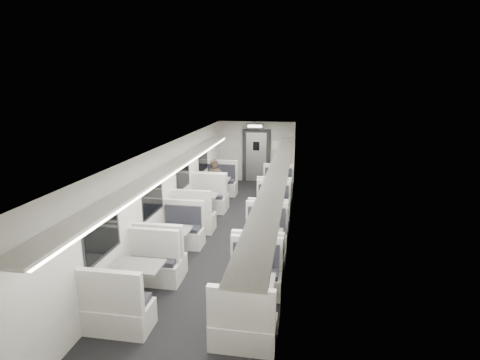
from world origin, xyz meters
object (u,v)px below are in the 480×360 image
(passenger, at_px, (215,183))
(booth_left_a, at_px, (216,190))
(booth_right_b, at_px, (271,214))
(booth_right_c, at_px, (263,246))
(booth_left_c, at_px, (172,244))
(vestibule_door, at_px, (256,156))
(booth_left_d, at_px, (139,283))
(booth_left_b, at_px, (202,207))
(booth_right_a, at_px, (276,192))
(exit_sign, at_px, (255,126))
(booth_right_d, at_px, (250,297))

(passenger, bearing_deg, booth_left_a, 92.66)
(booth_right_b, distance_m, booth_right_c, 2.16)
(booth_left_c, relative_size, vestibule_door, 0.98)
(booth_left_a, height_order, booth_right_c, booth_left_a)
(booth_left_d, height_order, booth_right_b, booth_left_d)
(booth_left_b, xyz_separation_m, booth_right_a, (2.00, 1.90, -0.02))
(exit_sign, bearing_deg, booth_right_b, -77.07)
(booth_right_c, bearing_deg, booth_left_b, 130.42)
(booth_left_c, bearing_deg, booth_right_c, 5.74)
(booth_right_d, distance_m, exit_sign, 8.80)
(booth_right_c, bearing_deg, booth_right_a, 90.00)
(booth_left_a, xyz_separation_m, booth_left_c, (0.00, -4.35, -0.03))
(booth_left_b, height_order, passenger, passenger)
(booth_right_a, bearing_deg, booth_left_b, -136.48)
(booth_left_b, relative_size, exit_sign, 3.56)
(booth_left_d, height_order, booth_right_c, booth_left_d)
(booth_left_d, xyz_separation_m, vestibule_door, (1.00, 8.93, 0.66))
(booth_right_c, relative_size, booth_right_d, 1.03)
(booth_left_d, relative_size, booth_right_b, 1.04)
(booth_left_b, xyz_separation_m, booth_left_c, (0.00, -2.55, -0.03))
(booth_right_d, bearing_deg, booth_left_d, 177.25)
(booth_left_c, height_order, passenger, passenger)
(booth_right_b, relative_size, vestibule_door, 0.96)
(vestibule_door, distance_m, exit_sign, 1.33)
(vestibule_door, bearing_deg, booth_right_b, -78.34)
(booth_left_a, height_order, booth_left_d, booth_left_a)
(booth_left_a, height_order, booth_right_b, booth_left_a)
(booth_left_d, distance_m, booth_right_a, 6.48)
(booth_left_c, distance_m, booth_left_d, 1.72)
(booth_left_a, relative_size, passenger, 1.50)
(booth_right_c, bearing_deg, exit_sign, 98.72)
(booth_left_d, distance_m, vestibule_door, 9.01)
(passenger, bearing_deg, booth_right_a, 7.16)
(booth_right_a, height_order, exit_sign, exit_sign)
(booth_right_b, xyz_separation_m, booth_right_c, (0.00, -2.16, 0.01))
(booth_left_d, xyz_separation_m, booth_right_b, (2.00, 4.08, -0.01))
(booth_left_a, bearing_deg, booth_left_d, -90.00)
(booth_left_c, height_order, booth_right_b, booth_left_c)
(booth_left_b, bearing_deg, booth_left_d, -90.00)
(booth_right_b, distance_m, booth_right_d, 4.18)
(booth_left_d, bearing_deg, booth_right_c, 43.84)
(booth_left_a, relative_size, booth_right_a, 1.07)
(booth_right_b, height_order, exit_sign, exit_sign)
(booth_right_a, distance_m, passenger, 2.03)
(booth_right_a, xyz_separation_m, booth_right_b, (0.00, -2.09, -0.02))
(booth_right_a, bearing_deg, exit_sign, 113.78)
(booth_left_a, distance_m, booth_left_d, 6.07)
(booth_left_b, xyz_separation_m, vestibule_door, (1.00, 4.66, 0.65))
(booth_right_b, relative_size, booth_right_d, 1.01)
(booth_left_b, relative_size, vestibule_door, 1.05)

